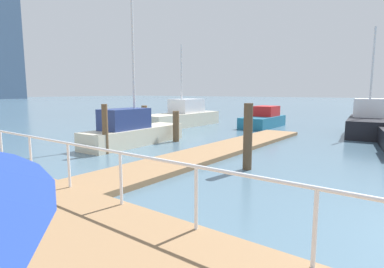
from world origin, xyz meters
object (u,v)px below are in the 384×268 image
moored_boat_0 (368,122)px  moored_boat_3 (132,131)px  moored_boat_2 (264,119)px  moored_boat_1 (183,116)px

moored_boat_0 → moored_boat_3: bearing=142.1°
moored_boat_0 → moored_boat_2: (-0.05, 6.90, -0.21)m
moored_boat_0 → moored_boat_1: 12.57m
moored_boat_1 → moored_boat_3: 8.74m
moored_boat_2 → moored_boat_3: size_ratio=0.62×
moored_boat_3 → moored_boat_0: bearing=-37.9°
moored_boat_1 → moored_boat_3: (-8.10, -3.27, -0.05)m
moored_boat_2 → moored_boat_3: moored_boat_3 is taller
moored_boat_1 → moored_boat_0: bearing=-74.9°
moored_boat_0 → moored_boat_1: size_ratio=0.86×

